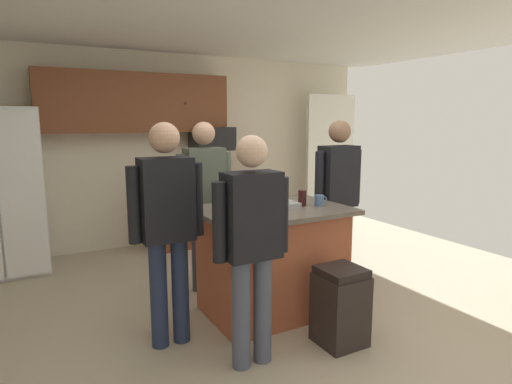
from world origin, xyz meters
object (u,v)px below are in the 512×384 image
(mug_ceramic_white, at_px, (232,199))
(glass_stout_tall, at_px, (302,198))
(microwave_over_range, at_px, (212,139))
(kitchen_island, at_px, (272,260))
(person_elder_center, at_px, (205,195))
(person_guest_left, at_px, (252,237))
(person_guest_right, at_px, (167,220))
(trash_bin, at_px, (340,306))
(glass_dark_ale, at_px, (217,203))
(serving_tray, at_px, (271,205))
(mug_blue_stoneware, at_px, (319,200))
(person_host_foreground, at_px, (338,191))
(tumbler_amber, at_px, (229,201))

(mug_ceramic_white, xyz_separation_m, glass_stout_tall, (0.54, -0.33, 0.02))
(microwave_over_range, relative_size, kitchen_island, 0.44)
(person_elder_center, xyz_separation_m, mug_ceramic_white, (0.07, -0.48, 0.03))
(person_guest_left, height_order, mug_ceramic_white, person_guest_left)
(person_guest_right, height_order, mug_ceramic_white, person_guest_right)
(person_guest_left, relative_size, glass_stout_tall, 11.56)
(person_guest_left, relative_size, person_guest_right, 0.95)
(microwave_over_range, height_order, mug_ceramic_white, microwave_over_range)
(trash_bin, bearing_deg, glass_dark_ale, 127.18)
(glass_stout_tall, distance_m, serving_tray, 0.29)
(mug_ceramic_white, bearing_deg, mug_blue_stoneware, -30.85)
(person_host_foreground, xyz_separation_m, person_elder_center, (-1.26, 0.51, -0.01))
(microwave_over_range, xyz_separation_m, glass_stout_tall, (-0.18, -2.46, -0.43))
(glass_stout_tall, bearing_deg, serving_tray, 164.10)
(person_guest_left, bearing_deg, tumbler_amber, 25.42)
(person_guest_left, relative_size, serving_tray, 3.68)
(microwave_over_range, distance_m, mug_ceramic_white, 2.29)
(person_elder_center, distance_m, glass_dark_ale, 0.69)
(microwave_over_range, height_order, tumbler_amber, microwave_over_range)
(trash_bin, bearing_deg, person_guest_right, 151.39)
(person_host_foreground, xyz_separation_m, glass_dark_ale, (-1.42, -0.16, 0.04))
(person_guest_left, distance_m, serving_tray, 0.91)
(person_guest_left, height_order, person_host_foreground, person_host_foreground)
(serving_tray, bearing_deg, kitchen_island, -105.23)
(person_host_foreground, bearing_deg, person_guest_left, 16.22)
(kitchen_island, height_order, serving_tray, serving_tray)
(mug_ceramic_white, bearing_deg, serving_tray, -43.55)
(kitchen_island, relative_size, tumbler_amber, 9.22)
(kitchen_island, relative_size, mug_ceramic_white, 10.52)
(serving_tray, bearing_deg, person_guest_right, -171.14)
(person_elder_center, bearing_deg, glass_dark_ale, -35.81)
(person_host_foreground, bearing_deg, person_elder_center, -37.55)
(glass_dark_ale, height_order, tumbler_amber, glass_dark_ale)
(person_elder_center, distance_m, serving_tray, 0.81)
(glass_dark_ale, bearing_deg, mug_blue_stoneware, -13.76)
(mug_ceramic_white, bearing_deg, person_host_foreground, -1.26)
(tumbler_amber, height_order, trash_bin, tumbler_amber)
(tumbler_amber, height_order, mug_ceramic_white, tumbler_amber)
(kitchen_island, height_order, person_guest_right, person_guest_right)
(person_elder_center, height_order, glass_dark_ale, person_elder_center)
(person_guest_right, distance_m, serving_tray, 1.00)
(tumbler_amber, bearing_deg, serving_tray, -14.51)
(person_guest_right, bearing_deg, tumbler_amber, 14.77)
(person_guest_right, bearing_deg, glass_dark_ale, 16.96)
(person_elder_center, bearing_deg, mug_blue_stoneware, 17.30)
(person_guest_right, distance_m, tumbler_amber, 0.68)
(kitchen_island, distance_m, person_elder_center, 0.97)
(person_guest_right, relative_size, person_elder_center, 1.00)
(person_guest_left, xyz_separation_m, mug_ceramic_white, (0.31, 0.96, 0.08))
(microwave_over_range, xyz_separation_m, person_guest_right, (-1.44, -2.54, -0.47))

